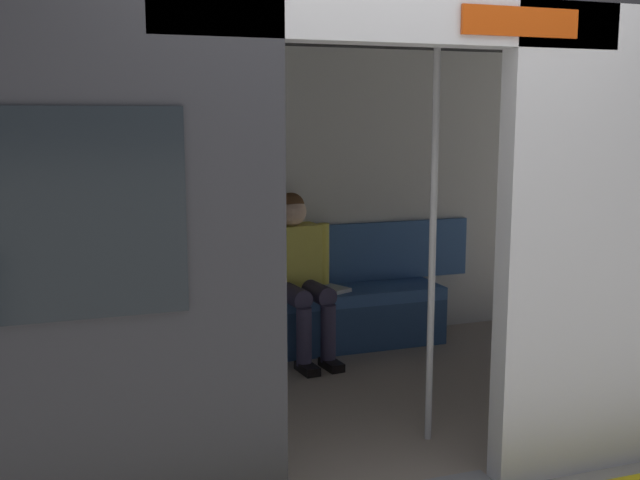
{
  "coord_description": "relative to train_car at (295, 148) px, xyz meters",
  "views": [
    {
      "loc": [
        1.38,
        2.89,
        1.7
      ],
      "look_at": [
        -0.09,
        -1.21,
        0.99
      ],
      "focal_mm": 42.86,
      "sensor_mm": 36.0,
      "label": 1
    }
  ],
  "objects": [
    {
      "name": "book",
      "position": [
        -0.61,
        -1.0,
        -1.07
      ],
      "size": [
        0.23,
        0.26,
        0.03
      ],
      "primitive_type": "cube",
      "rotation": [
        0.0,
        0.0,
        0.43
      ],
      "color": "silver",
      "rests_on": "bench_seat"
    },
    {
      "name": "person_seated",
      "position": [
        -0.31,
        -0.93,
        -0.86
      ],
      "size": [
        0.55,
        0.7,
        1.16
      ],
      "color": "#D8CC4C",
      "rests_on": "ground_plane"
    },
    {
      "name": "grab_pole_far",
      "position": [
        -0.52,
        0.65,
        -0.44
      ],
      "size": [
        0.04,
        0.04,
        2.16
      ],
      "primitive_type": "cylinder",
      "color": "silver",
      "rests_on": "ground_plane"
    },
    {
      "name": "train_car",
      "position": [
        0.0,
        0.0,
        0.0
      ],
      "size": [
        6.4,
        2.66,
        2.3
      ],
      "color": "silver",
      "rests_on": "ground_plane"
    },
    {
      "name": "bench_seat",
      "position": [
        -0.07,
        -0.98,
        -1.18
      ],
      "size": [
        2.75,
        0.44,
        0.44
      ],
      "color": "#38609E",
      "rests_on": "ground_plane"
    },
    {
      "name": "grab_pole_door",
      "position": [
        0.38,
        0.8,
        -0.44
      ],
      "size": [
        0.04,
        0.04,
        2.16
      ],
      "primitive_type": "cylinder",
      "color": "silver",
      "rests_on": "ground_plane"
    },
    {
      "name": "handbag",
      "position": [
        0.06,
        -1.05,
        -1.0
      ],
      "size": [
        0.26,
        0.15,
        0.17
      ],
      "color": "brown",
      "rests_on": "bench_seat"
    }
  ]
}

